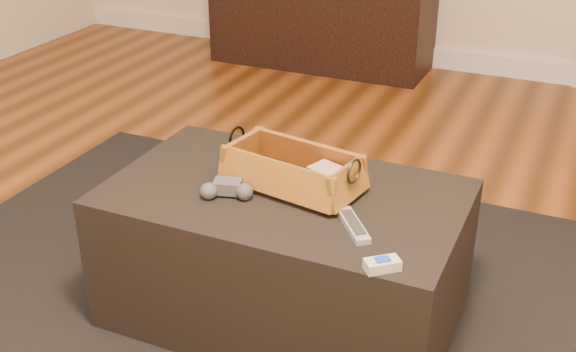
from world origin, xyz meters
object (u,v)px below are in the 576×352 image
at_px(media_cabinet, 322,23).
at_px(game_controller, 227,189).
at_px(tv_remote, 284,179).
at_px(ottoman, 285,254).
at_px(wicker_basket, 293,172).
at_px(silver_remote, 353,225).
at_px(cream_gadget, 382,264).

height_order(media_cabinet, game_controller, media_cabinet).
xyz_separation_m(media_cabinet, game_controller, (0.69, -2.46, 0.20)).
bearing_deg(tv_remote, ottoman, -57.40).
distance_m(media_cabinet, tv_remote, 2.48).
bearing_deg(ottoman, game_controller, -142.75).
bearing_deg(game_controller, wicker_basket, 43.26).
distance_m(tv_remote, game_controller, 0.17).
distance_m(media_cabinet, silver_remote, 2.70).
bearing_deg(tv_remote, media_cabinet, 113.23).
xyz_separation_m(wicker_basket, game_controller, (-0.14, -0.13, -0.02)).
relative_size(ottoman, silver_remote, 6.29).
xyz_separation_m(tv_remote, cream_gadget, (0.38, -0.29, -0.01)).
relative_size(silver_remote, cream_gadget, 1.77).
bearing_deg(tv_remote, game_controller, -130.26).
height_order(tv_remote, silver_remote, tv_remote).
relative_size(wicker_basket, cream_gadget, 4.70).
bearing_deg(game_controller, ottoman, 37.25).
xyz_separation_m(ottoman, game_controller, (-0.13, -0.10, 0.23)).
bearing_deg(cream_gadget, tv_remote, 143.17).
distance_m(wicker_basket, silver_remote, 0.28).
relative_size(game_controller, cream_gadget, 1.71).
bearing_deg(tv_remote, cream_gadget, -32.75).
height_order(tv_remote, wicker_basket, wicker_basket).
bearing_deg(game_controller, cream_gadget, -18.35).
distance_m(game_controller, cream_gadget, 0.53).
height_order(wicker_basket, cream_gadget, wicker_basket).
bearing_deg(media_cabinet, game_controller, -74.23).
distance_m(game_controller, silver_remote, 0.37).
bearing_deg(silver_remote, wicker_basket, 147.99).
bearing_deg(tv_remote, silver_remote, -23.75).
xyz_separation_m(wicker_basket, cream_gadget, (0.36, -0.30, -0.03)).
distance_m(wicker_basket, cream_gadget, 0.47).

